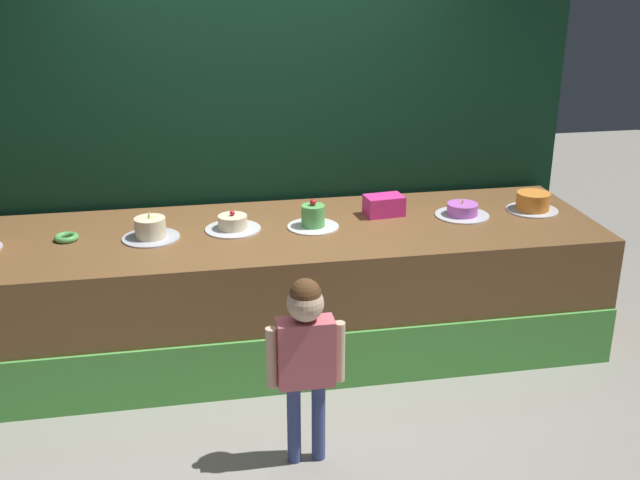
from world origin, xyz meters
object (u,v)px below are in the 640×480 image
(pink_box, at_px, (384,205))
(cake_far_right, at_px, (533,203))
(cake_right, at_px, (462,211))
(cake_center_left, at_px, (233,224))
(child_figure, at_px, (306,347))
(cake_left, at_px, (150,230))
(donut, at_px, (66,237))
(cake_center_right, at_px, (313,218))

(pink_box, distance_m, cake_far_right, 1.01)
(cake_right, bearing_deg, cake_far_right, 1.86)
(cake_center_left, bearing_deg, child_figure, -78.79)
(cake_center_left, relative_size, cake_right, 0.98)
(cake_left, relative_size, cake_far_right, 1.02)
(donut, bearing_deg, cake_left, -6.80)
(donut, height_order, cake_center_right, cake_center_right)
(child_figure, distance_m, cake_center_right, 1.26)
(child_figure, xyz_separation_m, cake_left, (-0.75, 1.20, 0.22))
(cake_right, bearing_deg, cake_center_left, 179.67)
(cake_center_right, height_order, cake_far_right, cake_center_right)
(cake_center_left, distance_m, cake_center_right, 0.50)
(pink_box, relative_size, donut, 1.71)
(donut, xyz_separation_m, cake_center_right, (1.50, -0.04, 0.04))
(child_figure, distance_m, cake_right, 1.79)
(child_figure, height_order, cake_left, child_figure)
(child_figure, bearing_deg, pink_box, 61.28)
(pink_box, bearing_deg, cake_center_right, -162.90)
(cake_left, distance_m, cake_right, 2.01)
(pink_box, relative_size, cake_far_right, 0.72)
(cake_left, xyz_separation_m, cake_far_right, (2.51, 0.07, 0.00))
(cake_center_right, bearing_deg, cake_left, -179.13)
(child_figure, xyz_separation_m, donut, (-1.25, 1.26, 0.18))
(pink_box, relative_size, cake_right, 0.70)
(cake_center_left, xyz_separation_m, cake_right, (1.50, -0.01, -0.00))
(cake_left, relative_size, cake_right, 0.98)
(cake_center_left, bearing_deg, cake_left, -172.86)
(pink_box, height_order, cake_far_right, pink_box)
(donut, distance_m, cake_far_right, 3.01)
(child_figure, height_order, cake_right, child_figure)
(cake_left, xyz_separation_m, cake_center_right, (1.00, 0.02, 0.00))
(cake_right, relative_size, cake_far_right, 1.04)
(cake_center_right, height_order, cake_right, cake_center_right)
(cake_far_right, bearing_deg, donut, -179.80)
(child_figure, bearing_deg, cake_left, 122.02)
(pink_box, height_order, cake_right, pink_box)
(cake_left, height_order, cake_center_left, cake_left)
(child_figure, height_order, cake_center_left, child_figure)
(donut, xyz_separation_m, cake_right, (2.51, -0.01, 0.02))
(cake_center_left, bearing_deg, donut, -179.83)
(cake_far_right, bearing_deg, cake_left, -178.39)
(donut, bearing_deg, cake_center_left, 0.17)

